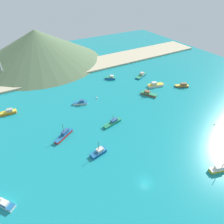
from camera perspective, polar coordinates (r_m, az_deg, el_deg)
The scene contains 17 objects.
ground at distance 85.63m, azimuth -2.55°, elevation -5.83°, with size 260.00×280.00×0.50m.
fishing_boat_0 at distance 108.02m, azimuth -28.74°, elevation -0.03°, with size 7.90×3.31×2.83m.
fishing_boat_1 at distance 111.68m, azimuth 10.97°, elevation 5.44°, with size 7.30×9.37×5.35m.
fishing_boat_2 at distance 121.63m, azimuth 12.93°, elevation 7.98°, with size 10.46×5.42×2.97m.
fishing_boat_3 at distance 125.90m, azimuth 20.43°, elevation 7.52°, with size 8.18×6.15×2.58m.
fishing_boat_4 at distance 84.57m, azimuth -14.27°, elevation -6.70°, with size 9.57×6.82×6.84m.
fishing_boat_5 at distance 72.43m, azimuth -30.27°, elevation -22.49°, with size 7.55×8.88×6.31m.
fishing_boat_7 at distance 75.65m, azimuth -4.04°, elevation -11.95°, with size 7.07×3.76×6.36m.
fishing_boat_8 at distance 88.68m, azimuth 0.18°, elevation -3.17°, with size 10.21×4.32×4.46m.
fishing_boat_9 at distance 127.80m, azimuth -0.38°, elevation 10.33°, with size 7.16×6.41×2.49m.
fishing_boat_10 at distance 132.55m, azimuth 8.79°, elevation 10.85°, with size 10.53×7.15×2.53m.
fishing_boat_11 at distance 103.29m, azimuth -9.43°, elevation 2.81°, with size 7.79×5.00×2.51m.
fishing_boat_12 at distance 80.84m, azimuth 30.16°, elevation -14.46°, with size 10.01×4.89×5.98m.
buoy_0 at distance 107.47m, azimuth -4.64°, elevation 4.26°, with size 1.00×1.00×1.00m.
buoy_1 at distance 100.69m, azimuth 28.47°, elevation -3.32°, with size 0.64×0.64×0.64m.
beach_strip at distance 141.64m, azimuth -16.29°, elevation 11.46°, with size 247.00×24.05×1.20m, color #C6B793.
hill_central at distance 162.78m, azimuth -21.53°, elevation 18.00°, with size 94.88×94.88×23.90m.
Camera 1 is at (-28.37, -26.50, 57.50)m, focal length 30.33 mm.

